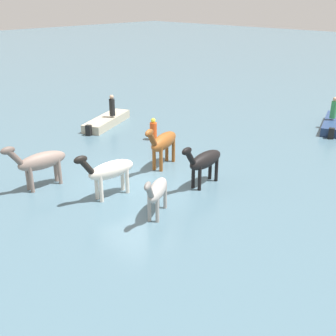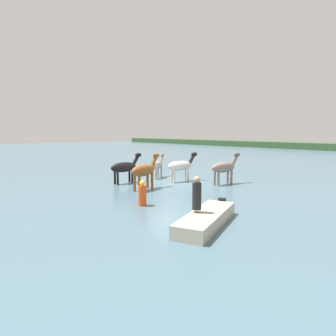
% 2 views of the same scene
% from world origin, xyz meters
% --- Properties ---
extents(ground_plane, '(148.29, 148.29, 0.00)m').
position_xyz_m(ground_plane, '(0.00, 0.00, 0.00)').
color(ground_plane, '#476675').
extents(horse_chestnut_trailing, '(0.76, 2.46, 1.90)m').
position_xyz_m(horse_chestnut_trailing, '(-0.15, 1.43, 1.05)').
color(horse_chestnut_trailing, silver).
rests_on(horse_chestnut_trailing, ground_plane).
extents(horse_gray_outer, '(1.34, 2.04, 1.67)m').
position_xyz_m(horse_gray_outer, '(-2.43, 1.27, 0.92)').
color(horse_gray_outer, '#9E9993').
rests_on(horse_gray_outer, ground_plane).
extents(horse_dun_straggler, '(1.19, 2.60, 2.03)m').
position_xyz_m(horse_dun_straggler, '(0.50, -2.03, 1.12)').
color(horse_dun_straggler, brown).
rests_on(horse_dun_straggler, ground_plane).
extents(horse_mid_herd, '(0.72, 2.52, 1.96)m').
position_xyz_m(horse_mid_herd, '(2.40, 2.75, 1.08)').
color(horse_mid_herd, gray).
rests_on(horse_mid_herd, ground_plane).
extents(horse_pinto_flank, '(0.67, 2.43, 1.88)m').
position_xyz_m(horse_pinto_flank, '(-2.02, -1.73, 1.04)').
color(horse_pinto_flank, black).
rests_on(horse_pinto_flank, ground_plane).
extents(boat_dinghy_port, '(2.52, 4.01, 0.72)m').
position_xyz_m(boat_dinghy_port, '(7.16, -4.23, 0.16)').
color(boat_dinghy_port, '#B7AD93').
rests_on(boat_dinghy_port, ground_plane).
extents(boat_tender_starboard, '(2.35, 4.19, 0.72)m').
position_xyz_m(boat_tender_starboard, '(-2.52, -12.72, 0.16)').
color(boat_tender_starboard, navy).
rests_on(boat_tender_starboard, ground_plane).
extents(person_spotter_bow, '(0.32, 0.32, 1.19)m').
position_xyz_m(person_spotter_bow, '(6.93, -4.51, 1.11)').
color(person_spotter_bow, black).
rests_on(person_spotter_bow, boat_dinghy_port).
extents(person_boatman_standing, '(0.32, 0.32, 1.19)m').
position_xyz_m(person_boatman_standing, '(-2.38, -12.63, 1.12)').
color(person_boatman_standing, '#338C4C').
rests_on(person_boatman_standing, boat_tender_starboard).
extents(buoy_channel_marker, '(0.36, 0.36, 1.14)m').
position_xyz_m(buoy_channel_marker, '(3.40, -4.30, 0.51)').
color(buoy_channel_marker, '#E54C19').
rests_on(buoy_channel_marker, ground_plane).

